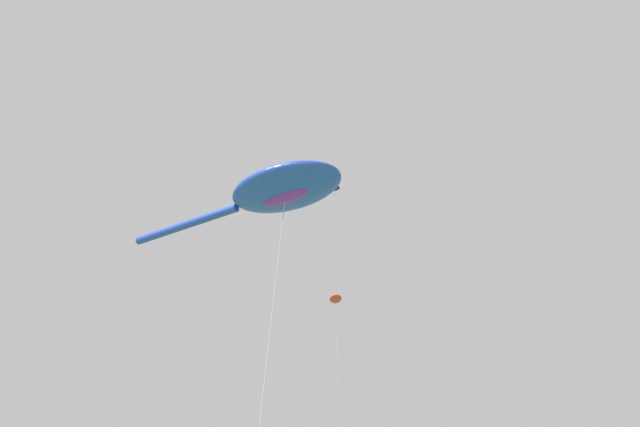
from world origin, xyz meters
name	(u,v)px	position (x,y,z in m)	size (l,w,h in m)	color
big_show_kite	(281,190)	(1.79, 13.46, 14.13)	(3.73, 8.92, 14.58)	blue
small_kite_box_yellow	(334,188)	(6.69, 15.81, 17.55)	(2.72, 0.73, 18.10)	black
small_kite_delta_white	(336,302)	(12.91, 22.03, 16.03)	(1.27, 1.58, 16.37)	red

